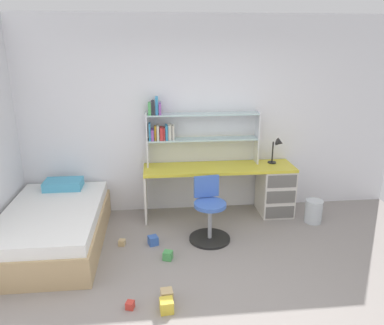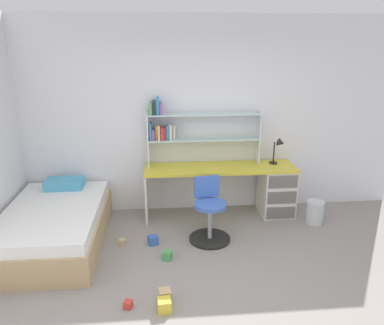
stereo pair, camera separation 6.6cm
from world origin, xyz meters
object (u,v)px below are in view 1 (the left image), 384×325
(swivel_chair, at_px, (209,216))
(toy_block_green_2, at_px, (168,255))
(toy_block_blue_1, at_px, (153,240))
(toy_block_natural_5, at_px, (167,295))
(desk_lamp, at_px, (278,147))
(waste_bin, at_px, (314,211))
(desk, at_px, (258,186))
(toy_block_yellow_3, at_px, (167,306))
(toy_block_natural_4, at_px, (122,243))
(bookshelf_hutch, at_px, (186,128))
(bed_platform, at_px, (54,227))
(toy_block_red_0, at_px, (130,305))

(swivel_chair, bearing_deg, toy_block_green_2, -141.59)
(toy_block_blue_1, relative_size, toy_block_natural_5, 0.97)
(toy_block_blue_1, bearing_deg, desk_lamp, 24.44)
(waste_bin, bearing_deg, desk, 152.33)
(toy_block_yellow_3, distance_m, toy_block_natural_4, 1.35)
(bookshelf_hutch, height_order, desk_lamp, bookshelf_hutch)
(bookshelf_hutch, height_order, toy_block_blue_1, bookshelf_hutch)
(desk, xyz_separation_m, toy_block_yellow_3, (-1.40, -1.99, -0.36))
(toy_block_blue_1, bearing_deg, toy_block_natural_5, -83.16)
(bed_platform, relative_size, toy_block_yellow_3, 15.12)
(toy_block_natural_5, bearing_deg, swivel_chair, 63.25)
(waste_bin, distance_m, toy_block_blue_1, 2.26)
(swivel_chair, height_order, waste_bin, swivel_chair)
(toy_block_green_2, bearing_deg, toy_block_blue_1, 115.61)
(toy_block_green_2, relative_size, toy_block_natural_5, 0.87)
(desk, relative_size, waste_bin, 6.58)
(desk, xyz_separation_m, toy_block_blue_1, (-1.52, -0.76, -0.37))
(swivel_chair, distance_m, toy_block_natural_4, 1.13)
(desk, height_order, toy_block_blue_1, desk)
(bed_platform, bearing_deg, desk, 13.28)
(desk, xyz_separation_m, waste_bin, (0.70, -0.37, -0.26))
(swivel_chair, relative_size, toy_block_blue_1, 7.16)
(toy_block_red_0, height_order, toy_block_yellow_3, toy_block_yellow_3)
(swivel_chair, relative_size, toy_block_red_0, 10.86)
(desk_lamp, xyz_separation_m, toy_block_red_0, (-2.01, -1.97, -0.95))
(desk, distance_m, toy_block_natural_4, 2.08)
(desk, bearing_deg, desk_lamp, 11.25)
(bookshelf_hutch, bearing_deg, desk_lamp, -4.40)
(desk_lamp, bearing_deg, toy_block_green_2, -144.34)
(desk_lamp, distance_m, toy_block_natural_5, 2.69)
(desk, bearing_deg, swivel_chair, -139.89)
(toy_block_red_0, distance_m, toy_block_natural_5, 0.36)
(desk, distance_m, toy_block_blue_1, 1.74)
(desk_lamp, height_order, bed_platform, desk_lamp)
(toy_block_yellow_3, height_order, toy_block_natural_4, toy_block_yellow_3)
(waste_bin, bearing_deg, bookshelf_hutch, 163.19)
(desk_lamp, height_order, waste_bin, desk_lamp)
(desk_lamp, height_order, toy_block_blue_1, desk_lamp)
(waste_bin, xyz_separation_m, toy_block_red_0, (-2.44, -1.55, -0.12))
(bed_platform, height_order, toy_block_blue_1, bed_platform)
(bed_platform, distance_m, toy_block_green_2, 1.46)
(toy_block_red_0, height_order, toy_block_natural_5, toy_block_natural_5)
(bed_platform, bearing_deg, desk_lamp, 13.09)
(bookshelf_hutch, relative_size, toy_block_green_2, 15.75)
(toy_block_blue_1, height_order, toy_block_green_2, toy_block_blue_1)
(desk, distance_m, swivel_chair, 1.06)
(swivel_chair, height_order, bed_platform, swivel_chair)
(desk, relative_size, toy_block_natural_5, 18.40)
(toy_block_natural_5, bearing_deg, toy_block_green_2, 86.90)
(desk, bearing_deg, toy_block_natural_5, -127.15)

